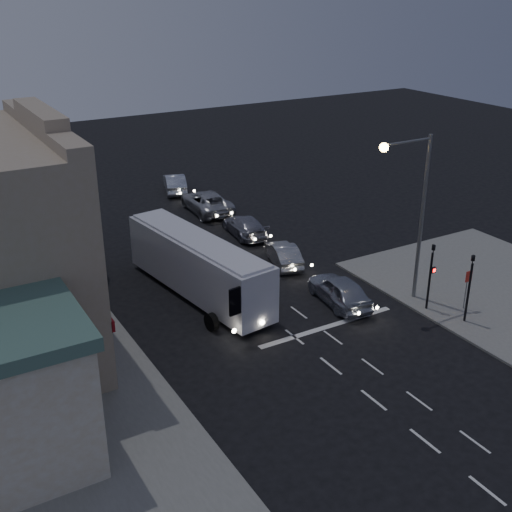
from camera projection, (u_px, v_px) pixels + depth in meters
ground at (318, 356)px, 29.95m from camera, size 120.00×120.00×0.00m
road_markings at (301, 319)px, 33.17m from camera, size 8.00×30.55×0.01m
tour_bus at (198, 264)px, 35.06m from camera, size 3.77×11.40×3.43m
car_suv at (340, 290)px, 34.55m from camera, size 2.44×4.85×1.59m
car_sedan_a at (283, 254)px, 39.38m from camera, size 2.53×4.36×1.36m
car_sedan_b at (245, 226)px, 43.94m from camera, size 2.42×4.89×1.37m
car_sedan_c at (207, 202)px, 48.41m from camera, size 2.94×5.81×1.57m
car_extra at (175, 183)px, 53.03m from camera, size 2.93×4.85×1.51m
traffic_signal_main at (431, 269)px, 33.14m from camera, size 0.25×0.35×4.10m
traffic_signal_side at (470, 280)px, 31.90m from camera, size 0.18×0.15×4.10m
regulatory_sign at (467, 283)px, 33.45m from camera, size 0.45×0.12×2.20m
streetlight at (414, 201)px, 32.85m from camera, size 3.32×0.44×9.00m
street_tree at (49, 204)px, 36.29m from camera, size 4.00×4.00×6.20m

